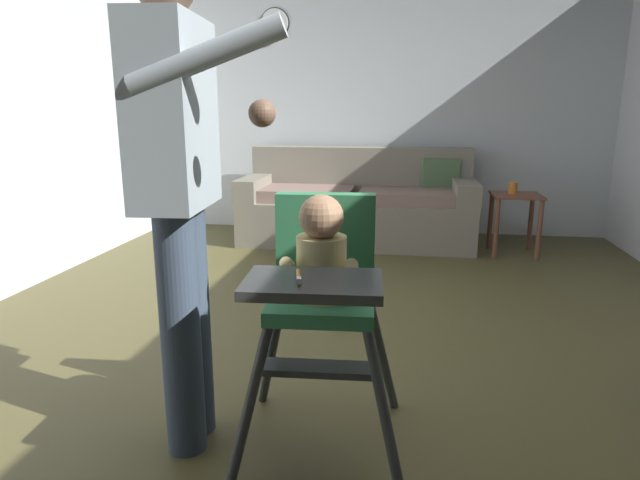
# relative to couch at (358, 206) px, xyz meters

# --- Properties ---
(ground) EXTENTS (6.09, 7.48, 0.10)m
(ground) POSITION_rel_couch_xyz_m (0.11, -2.45, -0.38)
(ground) COLOR #4D4726
(wall_far) EXTENTS (5.29, 0.06, 2.50)m
(wall_far) POSITION_rel_couch_xyz_m (0.11, 0.52, 0.92)
(wall_far) COLOR silver
(wall_far) RESTS_ON ground
(couch) EXTENTS (2.13, 0.86, 0.86)m
(couch) POSITION_rel_couch_xyz_m (0.00, 0.00, 0.00)
(couch) COLOR slate
(couch) RESTS_ON ground
(high_chair) EXTENTS (0.65, 0.76, 0.94)m
(high_chair) POSITION_rel_couch_xyz_m (0.17, -3.23, 0.32)
(high_chair) COLOR #313434
(high_chair) RESTS_ON ground
(adult_standing) EXTENTS (0.54, 0.50, 1.68)m
(adult_standing) POSITION_rel_couch_xyz_m (-0.31, -3.27, 0.62)
(adult_standing) COLOR #374456
(adult_standing) RESTS_ON ground
(toy_ball_second) EXTENTS (0.14, 0.14, 0.14)m
(toy_ball_second) POSITION_rel_couch_xyz_m (0.08, -2.00, -0.26)
(toy_ball_second) COLOR green
(toy_ball_second) RESTS_ON ground
(side_table) EXTENTS (0.40, 0.40, 0.52)m
(side_table) POSITION_rel_couch_xyz_m (1.36, -0.28, 0.05)
(side_table) COLOR brown
(side_table) RESTS_ON ground
(sippy_cup) EXTENTS (0.07, 0.07, 0.10)m
(sippy_cup) POSITION_rel_couch_xyz_m (1.32, -0.28, 0.24)
(sippy_cup) COLOR orange
(sippy_cup) RESTS_ON side_table
(wall_clock) EXTENTS (0.29, 0.04, 0.29)m
(wall_clock) POSITION_rel_couch_xyz_m (-0.89, 0.48, 1.70)
(wall_clock) COLOR white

